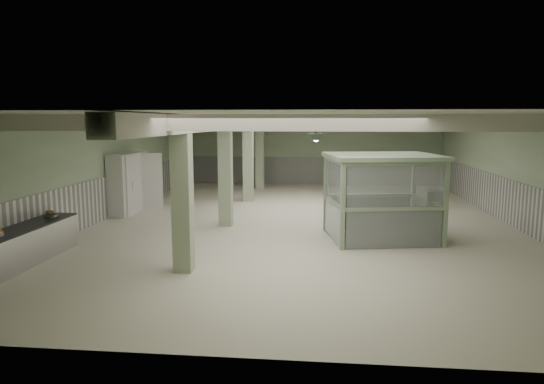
# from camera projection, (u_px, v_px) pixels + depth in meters

# --- Properties ---
(floor) EXTENTS (20.00, 20.00, 0.00)m
(floor) POSITION_uv_depth(u_px,v_px,m) (302.00, 221.00, 16.91)
(floor) COLOR beige
(floor) RESTS_ON ground
(ceiling) EXTENTS (14.00, 20.00, 0.02)m
(ceiling) POSITION_uv_depth(u_px,v_px,m) (303.00, 117.00, 16.39)
(ceiling) COLOR white
(ceiling) RESTS_ON wall_back
(wall_back) EXTENTS (14.00, 0.02, 3.60)m
(wall_back) POSITION_uv_depth(u_px,v_px,m) (310.00, 151.00, 26.49)
(wall_back) COLOR #A2B994
(wall_back) RESTS_ON floor
(wall_front) EXTENTS (14.00, 0.02, 3.60)m
(wall_front) POSITION_uv_depth(u_px,v_px,m) (275.00, 239.00, 6.80)
(wall_front) COLOR #A2B994
(wall_front) RESTS_ON floor
(wall_left) EXTENTS (0.02, 20.00, 3.60)m
(wall_left) POSITION_uv_depth(u_px,v_px,m) (107.00, 168.00, 17.35)
(wall_left) COLOR #A2B994
(wall_left) RESTS_ON floor
(wall_right) EXTENTS (0.02, 20.00, 3.60)m
(wall_right) POSITION_uv_depth(u_px,v_px,m) (515.00, 172.00, 15.95)
(wall_right) COLOR #A2B994
(wall_right) RESTS_ON floor
(wainscot_left) EXTENTS (0.05, 19.90, 1.50)m
(wainscot_left) POSITION_uv_depth(u_px,v_px,m) (109.00, 196.00, 17.50)
(wainscot_left) COLOR silver
(wainscot_left) RESTS_ON floor
(wainscot_right) EXTENTS (0.05, 19.90, 1.50)m
(wainscot_right) POSITION_uv_depth(u_px,v_px,m) (512.00, 203.00, 16.10)
(wainscot_right) COLOR silver
(wainscot_right) RESTS_ON floor
(wainscot_back) EXTENTS (13.90, 0.05, 1.50)m
(wainscot_back) POSITION_uv_depth(u_px,v_px,m) (310.00, 171.00, 26.62)
(wainscot_back) COLOR silver
(wainscot_back) RESTS_ON floor
(girder) EXTENTS (0.45, 19.90, 0.40)m
(girder) POSITION_uv_depth(u_px,v_px,m) (230.00, 123.00, 16.67)
(girder) COLOR beige
(girder) RESTS_ON ceiling
(beam_a) EXTENTS (13.90, 0.35, 0.32)m
(beam_a) POSITION_uv_depth(u_px,v_px,m) (288.00, 123.00, 9.03)
(beam_a) COLOR beige
(beam_a) RESTS_ON ceiling
(beam_b) EXTENTS (13.90, 0.35, 0.32)m
(beam_b) POSITION_uv_depth(u_px,v_px,m) (295.00, 122.00, 11.49)
(beam_b) COLOR beige
(beam_b) RESTS_ON ceiling
(beam_c) EXTENTS (13.90, 0.35, 0.32)m
(beam_c) POSITION_uv_depth(u_px,v_px,m) (300.00, 122.00, 13.95)
(beam_c) COLOR beige
(beam_c) RESTS_ON ceiling
(beam_d) EXTENTS (13.90, 0.35, 0.32)m
(beam_d) POSITION_uv_depth(u_px,v_px,m) (303.00, 122.00, 16.41)
(beam_d) COLOR beige
(beam_d) RESTS_ON ceiling
(beam_e) EXTENTS (13.90, 0.35, 0.32)m
(beam_e) POSITION_uv_depth(u_px,v_px,m) (306.00, 122.00, 18.87)
(beam_e) COLOR beige
(beam_e) RESTS_ON ceiling
(beam_f) EXTENTS (13.90, 0.35, 0.32)m
(beam_f) POSITION_uv_depth(u_px,v_px,m) (307.00, 122.00, 21.33)
(beam_f) COLOR beige
(beam_f) RESTS_ON ceiling
(beam_g) EXTENTS (13.90, 0.35, 0.32)m
(beam_g) POSITION_uv_depth(u_px,v_px,m) (309.00, 122.00, 23.79)
(beam_g) COLOR beige
(beam_g) RESTS_ON ceiling
(column_a) EXTENTS (0.42, 0.42, 3.60)m
(column_a) POSITION_uv_depth(u_px,v_px,m) (182.00, 194.00, 10.99)
(column_a) COLOR #9BAA89
(column_a) RESTS_ON floor
(column_b) EXTENTS (0.42, 0.42, 3.60)m
(column_b) POSITION_uv_depth(u_px,v_px,m) (225.00, 172.00, 15.91)
(column_b) COLOR #9BAA89
(column_b) RESTS_ON floor
(column_c) EXTENTS (0.42, 0.42, 3.60)m
(column_c) POSITION_uv_depth(u_px,v_px,m) (248.00, 160.00, 20.84)
(column_c) COLOR #9BAA89
(column_c) RESTS_ON floor
(column_d) EXTENTS (0.42, 0.42, 3.60)m
(column_d) POSITION_uv_depth(u_px,v_px,m) (260.00, 154.00, 24.77)
(column_d) COLOR #9BAA89
(column_d) RESTS_ON floor
(pendant_front) EXTENTS (0.44, 0.44, 0.22)m
(pendant_front) POSITION_uv_depth(u_px,v_px,m) (316.00, 138.00, 11.49)
(pendant_front) COLOR #334332
(pendant_front) RESTS_ON ceiling
(pendant_mid) EXTENTS (0.44, 0.44, 0.22)m
(pendant_mid) POSITION_uv_depth(u_px,v_px,m) (318.00, 133.00, 16.91)
(pendant_mid) COLOR #334332
(pendant_mid) RESTS_ON ceiling
(pendant_back) EXTENTS (0.44, 0.44, 0.22)m
(pendant_back) POSITION_uv_depth(u_px,v_px,m) (319.00, 130.00, 21.83)
(pendant_back) COLOR #334332
(pendant_back) RESTS_ON ceiling
(prep_counter) EXTENTS (0.81, 4.61, 0.91)m
(prep_counter) POSITION_uv_depth(u_px,v_px,m) (13.00, 250.00, 11.35)
(prep_counter) COLOR #B4B3B8
(prep_counter) RESTS_ON floor
(veg_colander) EXTENTS (0.48, 0.48, 0.18)m
(veg_colander) POSITION_uv_depth(u_px,v_px,m) (51.00, 214.00, 12.91)
(veg_colander) COLOR #3D3E42
(veg_colander) RESTS_ON prep_counter
(walkin_cooler) EXTENTS (1.20, 2.52, 2.31)m
(walkin_cooler) POSITION_uv_depth(u_px,v_px,m) (129.00, 182.00, 18.39)
(walkin_cooler) COLOR silver
(walkin_cooler) RESTS_ON floor
(guard_booth) EXTENTS (3.52, 3.14, 2.49)m
(guard_booth) POSITION_uv_depth(u_px,v_px,m) (382.00, 181.00, 14.14)
(guard_booth) COLOR gray
(guard_booth) RESTS_ON floor
(filing_cabinet) EXTENTS (0.58, 0.74, 1.44)m
(filing_cabinet) POSITION_uv_depth(u_px,v_px,m) (435.00, 215.00, 14.26)
(filing_cabinet) COLOR #555648
(filing_cabinet) RESTS_ON floor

